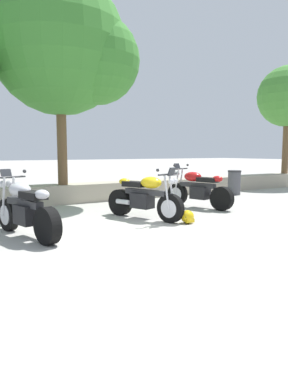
# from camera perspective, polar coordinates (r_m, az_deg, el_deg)

# --- Properties ---
(ground_plane) EXTENTS (120.00, 120.00, 0.00)m
(ground_plane) POSITION_cam_1_polar(r_m,az_deg,el_deg) (5.99, -1.16, -7.83)
(ground_plane) COLOR #A3A099
(stone_wall) EXTENTS (36.00, 0.80, 0.55)m
(stone_wall) POSITION_cam_1_polar(r_m,az_deg,el_deg) (10.32, -14.59, -0.38)
(stone_wall) COLOR #A89E89
(stone_wall) RESTS_ON ground
(motorcycle_silver_near_left) EXTENTS (0.86, 2.03, 1.18)m
(motorcycle_silver_near_left) POSITION_cam_1_polar(r_m,az_deg,el_deg) (6.42, -19.08, -2.80)
(motorcycle_silver_near_left) COLOR black
(motorcycle_silver_near_left) RESTS_ON ground
(motorcycle_yellow_centre) EXTENTS (0.98, 1.99, 1.18)m
(motorcycle_yellow_centre) POSITION_cam_1_polar(r_m,az_deg,el_deg) (7.69, 0.13, -0.92)
(motorcycle_yellow_centre) COLOR black
(motorcycle_yellow_centre) RESTS_ON ground
(motorcycle_red_far_right) EXTENTS (0.88, 2.03, 1.18)m
(motorcycle_red_far_right) POSITION_cam_1_polar(r_m,az_deg,el_deg) (9.41, 8.92, 0.39)
(motorcycle_red_far_right) COLOR black
(motorcycle_red_far_right) RESTS_ON ground
(rider_helmet) EXTENTS (0.28, 0.28, 0.28)m
(rider_helmet) POSITION_cam_1_polar(r_m,az_deg,el_deg) (7.32, 7.26, -4.12)
(rider_helmet) COLOR yellow
(rider_helmet) RESTS_ON ground
(leafy_tree_mid_left) EXTENTS (3.96, 3.77, 5.75)m
(leafy_tree_mid_left) POSITION_cam_1_polar(r_m,az_deg,el_deg) (10.57, -12.62, 22.04)
(leafy_tree_mid_left) COLOR brown
(leafy_tree_mid_left) RESTS_ON stone_wall
(trash_bin) EXTENTS (0.46, 0.46, 0.86)m
(trash_bin) POSITION_cam_1_polar(r_m,az_deg,el_deg) (12.51, 14.73, 1.54)
(trash_bin) COLOR #4C4C51
(trash_bin) RESTS_ON ground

